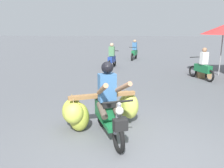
# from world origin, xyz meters

# --- Properties ---
(ground_plane) EXTENTS (120.00, 120.00, 0.00)m
(ground_plane) POSITION_xyz_m (0.00, 0.00, 0.00)
(ground_plane) COLOR #56595E
(motorbike_main_loaded) EXTENTS (1.81, 1.95, 1.58)m
(motorbike_main_loaded) POSITION_xyz_m (-0.86, 1.04, 0.50)
(motorbike_main_loaded) COLOR black
(motorbike_main_loaded) RESTS_ON ground
(motorbike_distant_ahead_left) EXTENTS (0.56, 1.61, 1.40)m
(motorbike_distant_ahead_left) POSITION_xyz_m (-1.11, 9.15, 0.57)
(motorbike_distant_ahead_left) COLOR black
(motorbike_distant_ahead_left) RESTS_ON ground
(motorbike_distant_ahead_right) EXTENTS (0.77, 1.53, 1.40)m
(motorbike_distant_ahead_right) POSITION_xyz_m (3.03, 6.47, 0.57)
(motorbike_distant_ahead_right) COLOR black
(motorbike_distant_ahead_right) RESTS_ON ground
(motorbike_distant_far_ahead) EXTENTS (0.63, 1.59, 1.40)m
(motorbike_distant_far_ahead) POSITION_xyz_m (0.24, 12.75, 0.57)
(motorbike_distant_far_ahead) COLOR black
(motorbike_distant_far_ahead) RESTS_ON ground
(market_umbrella_near_shop) EXTENTS (2.03, 2.03, 2.35)m
(market_umbrella_near_shop) POSITION_xyz_m (4.14, 7.49, 2.13)
(market_umbrella_near_shop) COLOR #99999E
(market_umbrella_near_shop) RESTS_ON ground
(produce_crate) EXTENTS (0.56, 0.40, 0.36)m
(produce_crate) POSITION_xyz_m (3.24, 6.85, 0.18)
(produce_crate) COLOR olive
(produce_crate) RESTS_ON ground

